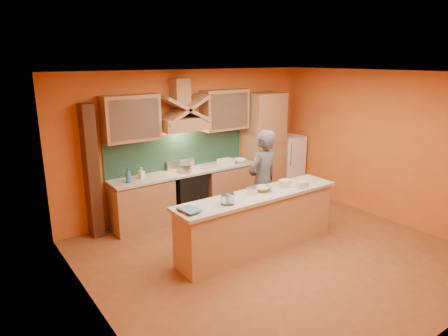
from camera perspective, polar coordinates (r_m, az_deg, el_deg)
floor at (r=6.53m, az=7.18°, el=-12.09°), size 5.50×5.00×0.01m
ceiling at (r=5.80m, az=8.13°, el=13.27°), size 5.50×5.00×0.01m
wall_back at (r=7.97m, az=-4.74°, el=3.77°), size 5.50×0.02×2.80m
wall_front at (r=4.63m, az=29.38°, el=-6.96°), size 5.50×0.02×2.80m
wall_left at (r=4.67m, az=-18.02°, el=-5.47°), size 0.02×5.00×2.80m
wall_right at (r=8.11m, az=22.02°, el=2.89°), size 0.02×5.00×2.80m
base_cabinet_left at (r=7.43m, az=-11.69°, el=-5.18°), size 1.10×0.60×0.86m
base_cabinet_right at (r=8.32m, az=0.32°, el=-2.58°), size 1.10×0.60×0.86m
counter_top at (r=7.69m, az=-5.42°, el=-0.52°), size 3.00×0.62×0.04m
stove at (r=7.82m, az=-5.34°, el=-3.69°), size 0.60×0.58×0.90m
backsplash at (r=7.84m, az=-6.54°, el=2.41°), size 3.00×0.03×0.70m
range_hood at (r=7.53m, az=-5.79°, el=6.31°), size 0.92×0.50×0.24m
hood_chimney at (r=7.55m, az=-6.30°, el=10.76°), size 0.30×0.30×0.50m
upper_cabinet_left at (r=7.13m, az=-13.16°, el=6.95°), size 1.00×0.35×0.80m
upper_cabinet_right at (r=8.10m, az=0.10°, el=8.32°), size 1.00×0.35×0.80m
pantry_column at (r=8.73m, az=5.65°, el=3.11°), size 0.80×0.60×2.30m
fridge at (r=9.35m, az=9.04°, el=0.67°), size 0.58×0.60×1.30m
trim_column_left at (r=7.08m, az=-18.41°, el=-0.55°), size 0.20×0.30×2.30m
island_body at (r=6.48m, az=4.85°, el=-7.93°), size 2.80×0.55×0.88m
island_top at (r=6.31m, az=4.94°, el=-3.92°), size 2.90×0.62×0.05m
person at (r=7.00m, az=5.52°, el=-1.96°), size 0.72×0.52×1.84m
pot_large at (r=7.58m, az=-5.64°, el=-0.16°), size 0.30×0.30×0.15m
pot_small at (r=7.83m, az=-5.45°, el=0.27°), size 0.24×0.24×0.13m
soap_bottle_a at (r=7.28m, az=-11.74°, el=-0.67°), size 0.12×0.12×0.21m
soap_bottle_b at (r=7.08m, az=-13.52°, el=-0.99°), size 0.11×0.11×0.27m
bowl_back at (r=8.24m, az=2.28°, el=1.06°), size 0.27×0.27×0.08m
dish_rack at (r=8.11m, az=0.28°, el=0.93°), size 0.30×0.24×0.10m
book_lower at (r=5.58m, az=-6.23°, el=-6.17°), size 0.23×0.31×0.03m
book_upper at (r=5.51m, az=-5.85°, el=-6.22°), size 0.26×0.33×0.02m
jar_large at (r=5.81m, az=0.86°, el=-4.41°), size 0.16×0.16×0.18m
jar_small at (r=5.81m, az=0.18°, el=-4.57°), size 0.16×0.16×0.14m
kitchen_scale at (r=6.25m, az=4.00°, el=-3.33°), size 0.15×0.15×0.10m
mixing_bowl at (r=6.44m, az=5.57°, el=-2.96°), size 0.32×0.32×0.07m
cloth at (r=6.77m, az=10.07°, el=-2.43°), size 0.28×0.24×0.02m
grocery_bag_a at (r=6.69m, az=8.72°, el=-2.15°), size 0.19×0.16×0.12m
grocery_bag_b at (r=6.68m, az=11.13°, el=-2.33°), size 0.21×0.19×0.11m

